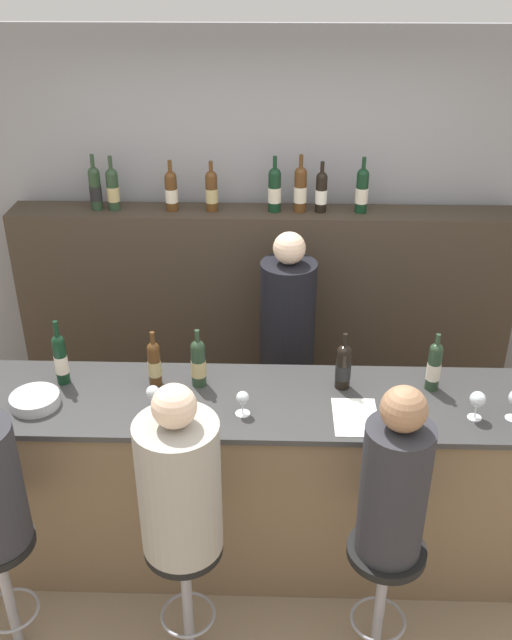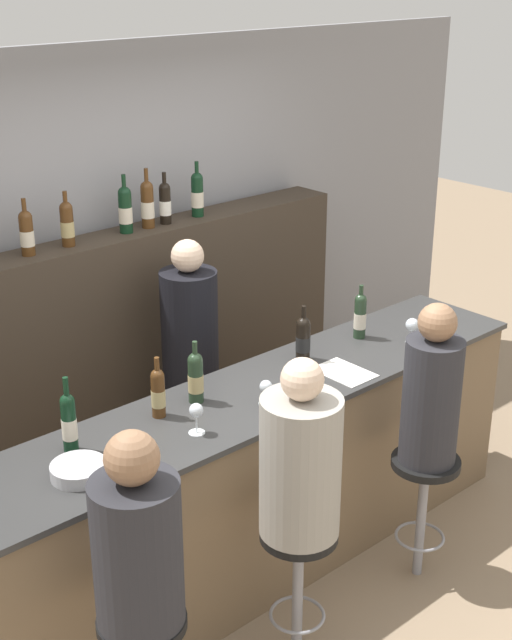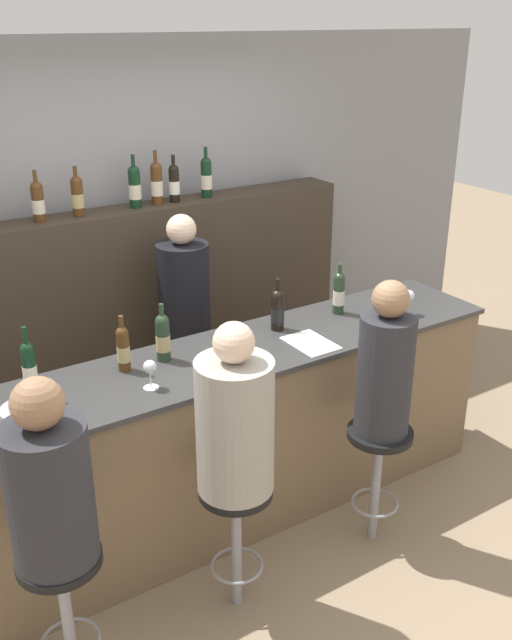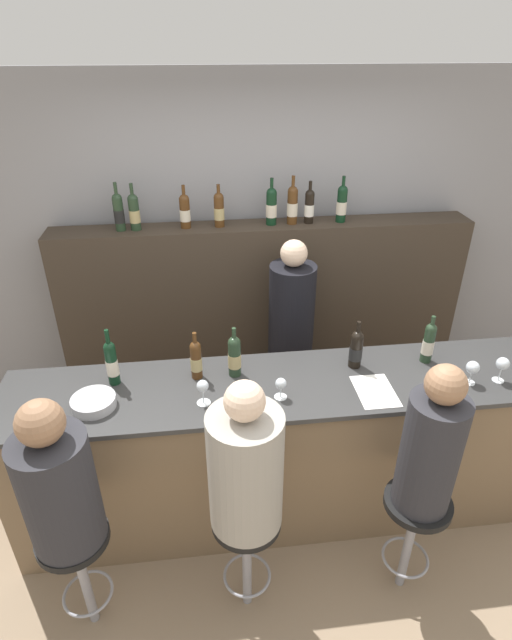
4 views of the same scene
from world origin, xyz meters
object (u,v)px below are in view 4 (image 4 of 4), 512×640
at_px(wine_bottle_backbar_2, 185,211).
at_px(wine_bottle_backbar_4, 271,206).
at_px(metal_bowl, 94,402).
at_px(guest_seated_middle, 246,467).
at_px(wine_bottle_counter_0, 112,362).
at_px(wine_glass_3, 503,364).
at_px(wine_bottle_counter_1, 196,359).
at_px(wine_bottle_backbar_7, 342,203).
at_px(wine_bottle_backbar_1, 134,212).
at_px(bar_stool_right, 414,521).
at_px(wine_bottle_backbar_6, 309,206).
at_px(wine_bottle_counter_3, 356,348).
at_px(wine_bottle_backbar_0, 119,212).
at_px(bar_stool_left, 78,556).
at_px(wine_glass_1, 281,385).
at_px(bar_stool_middle, 247,538).
at_px(wine_bottle_backbar_5, 292,205).
at_px(wine_bottle_counter_2, 234,356).
at_px(wine_glass_2, 473,368).
at_px(wine_bottle_counter_4, 429,342).
at_px(wine_bottle_backbar_3, 219,209).
at_px(guest_seated_right, 431,447).
at_px(bartender, 290,352).
at_px(guest_seated_left, 58,485).

bearing_deg(wine_bottle_backbar_2, wine_bottle_backbar_4, 0.00).
distance_m(metal_bowl, guest_seated_middle, 0.92).
bearing_deg(wine_bottle_counter_0, wine_glass_3, -6.36).
xyz_separation_m(wine_bottle_counter_1, wine_bottle_backbar_7, (1.10, 1.08, 0.54)).
xyz_separation_m(wine_bottle_backbar_1, bar_stool_right, (1.48, -1.80, -1.17)).
bearing_deg(wine_glass_3, wine_bottle_backbar_6, 122.99).
bearing_deg(wine_bottle_backbar_2, wine_glass_3, -37.07).
height_order(wine_bottle_counter_3, wine_bottle_backbar_0, wine_bottle_backbar_0).
distance_m(wine_bottle_counter_1, bar_stool_left, 1.15).
distance_m(wine_glass_1, bar_stool_middle, 0.80).
height_order(wine_bottle_backbar_5, wine_glass_3, wine_bottle_backbar_5).
distance_m(wine_bottle_counter_2, wine_bottle_backbar_7, 1.49).
height_order(wine_bottle_counter_0, wine_glass_2, wine_bottle_counter_0).
distance_m(wine_bottle_counter_0, wine_bottle_counter_1, 0.47).
bearing_deg(wine_bottle_backbar_0, bar_stool_middle, -69.00).
height_order(wine_glass_2, bar_stool_left, wine_glass_2).
relative_size(wine_bottle_counter_0, wine_bottle_backbar_0, 1.04).
height_order(wine_bottle_counter_0, bar_stool_middle, wine_bottle_counter_0).
bearing_deg(bar_stool_right, wine_bottle_counter_3, 102.48).
height_order(wine_bottle_counter_3, bar_stool_left, wine_bottle_counter_3).
relative_size(wine_bottle_backbar_1, wine_glass_3, 2.11).
xyz_separation_m(wine_bottle_counter_4, wine_bottle_backbar_4, (-0.80, 1.08, 0.53)).
height_order(wine_bottle_backbar_6, wine_glass_2, wine_bottle_backbar_6).
distance_m(wine_bottle_backbar_3, guest_seated_right, 2.11).
height_order(wine_bottle_backbar_5, wine_glass_1, wine_bottle_backbar_5).
bearing_deg(wine_bottle_backbar_7, wine_glass_2, -71.49).
height_order(wine_bottle_backbar_6, wine_glass_1, wine_bottle_backbar_6).
distance_m(wine_bottle_backbar_0, wine_glass_1, 1.72).
height_order(wine_bottle_counter_2, wine_glass_1, wine_bottle_counter_2).
xyz_separation_m(wine_bottle_backbar_0, wine_bottle_backbar_6, (1.34, -0.00, -0.01)).
relative_size(wine_bottle_backbar_0, metal_bowl, 1.42).
bearing_deg(wine_bottle_backbar_6, wine_glass_1, -107.26).
height_order(wine_bottle_counter_2, wine_bottle_backbar_0, wine_bottle_backbar_0).
relative_size(wine_bottle_backbar_6, bartender, 0.19).
xyz_separation_m(wine_bottle_counter_0, wine_bottle_counter_4, (1.85, 0.00, -0.01)).
bearing_deg(wine_bottle_backbar_5, wine_bottle_backbar_4, 180.00).
xyz_separation_m(wine_bottle_backbar_6, metal_bowl, (-1.41, -1.28, -0.63)).
distance_m(guest_seated_right, bartender, 1.45).
xyz_separation_m(wine_bottle_backbar_1, wine_bottle_backbar_4, (0.96, 0.00, 0.01)).
xyz_separation_m(wine_bottle_backbar_3, guest_seated_left, (-0.84, -1.80, -0.66)).
xyz_separation_m(wine_bottle_backbar_4, guest_seated_left, (-1.21, -1.80, -0.67)).
distance_m(wine_bottle_backbar_1, wine_glass_2, 2.40).
relative_size(wine_bottle_backbar_5, bar_stool_right, 0.50).
distance_m(wine_bottle_backbar_2, guest_seated_left, 2.01).
distance_m(wine_bottle_backbar_3, metal_bowl, 1.62).
bearing_deg(wine_bottle_counter_3, bar_stool_left, -155.16).
xyz_separation_m(wine_bottle_counter_3, wine_glass_3, (0.78, -0.24, -0.01)).
bearing_deg(wine_glass_3, guest_seated_right, -142.03).
height_order(wine_bottle_counter_0, wine_bottle_counter_1, wine_bottle_counter_0).
xyz_separation_m(wine_bottle_backbar_3, bar_stool_right, (0.89, -1.80, -1.16)).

